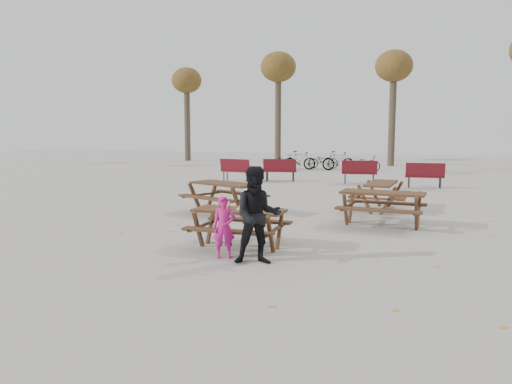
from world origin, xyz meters
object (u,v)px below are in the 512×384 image
(child, at_px, (224,227))
(picnic_table_east, at_px, (382,209))
(food_tray, at_px, (241,209))
(soda_bottle, at_px, (229,206))
(picnic_table_far, at_px, (381,196))
(main_picnic_table, at_px, (239,219))
(adult, at_px, (257,216))
(picnic_table_north, at_px, (224,198))

(child, xyz_separation_m, picnic_table_east, (2.43, 4.05, -0.15))
(food_tray, relative_size, soda_bottle, 1.06)
(picnic_table_east, distance_m, picnic_table_far, 2.50)
(main_picnic_table, relative_size, soda_bottle, 10.59)
(food_tray, xyz_separation_m, adult, (0.66, -0.94, 0.06))
(food_tray, height_order, child, child)
(food_tray, bearing_deg, adult, -54.81)
(picnic_table_north, bearing_deg, picnic_table_east, 16.14)
(picnic_table_north, bearing_deg, picnic_table_far, 48.59)
(food_tray, relative_size, picnic_table_east, 0.09)
(food_tray, distance_m, child, 0.79)
(child, relative_size, picnic_table_far, 0.60)
(food_tray, bearing_deg, main_picnic_table, 138.75)
(main_picnic_table, xyz_separation_m, food_tray, (0.08, -0.07, 0.21))
(soda_bottle, bearing_deg, picnic_table_east, 52.22)
(adult, distance_m, picnic_table_north, 5.38)
(adult, height_order, picnic_table_far, adult)
(soda_bottle, relative_size, picnic_table_far, 0.09)
(food_tray, xyz_separation_m, child, (-0.05, -0.76, -0.22))
(food_tray, relative_size, adult, 0.11)
(food_tray, height_order, adult, adult)
(picnic_table_east, xyz_separation_m, picnic_table_far, (-0.28, 2.48, -0.02))
(child, height_order, adult, adult)
(picnic_table_east, bearing_deg, main_picnic_table, -123.91)
(picnic_table_east, bearing_deg, picnic_table_far, 99.74)
(adult, distance_m, picnic_table_far, 6.88)
(soda_bottle, bearing_deg, picnic_table_far, 68.23)
(child, bearing_deg, food_tray, 63.87)
(soda_bottle, distance_m, adult, 1.23)
(adult, height_order, picnic_table_north, adult)
(main_picnic_table, distance_m, picnic_table_north, 4.13)
(child, height_order, picnic_table_far, child)
(picnic_table_far, bearing_deg, adult, 170.73)
(main_picnic_table, height_order, food_tray, food_tray)
(child, xyz_separation_m, picnic_table_far, (2.15, 6.53, -0.16))
(child, xyz_separation_m, adult, (0.71, -0.18, 0.29))
(soda_bottle, distance_m, child, 0.75)
(soda_bottle, distance_m, picnic_table_north, 4.22)
(soda_bottle, distance_m, picnic_table_far, 6.33)
(main_picnic_table, distance_m, food_tray, 0.23)
(picnic_table_north, distance_m, picnic_table_far, 4.55)
(soda_bottle, height_order, adult, adult)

